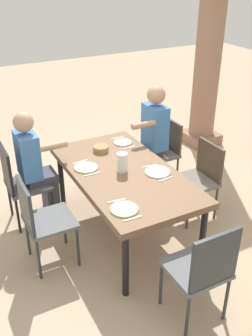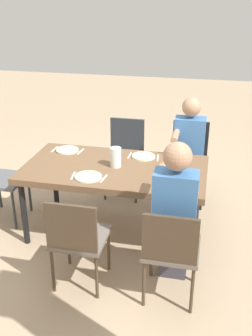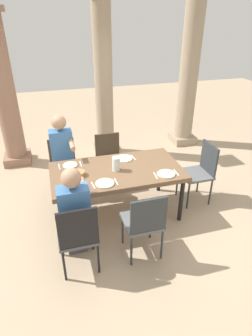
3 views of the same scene
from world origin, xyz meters
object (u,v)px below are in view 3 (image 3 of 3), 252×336
at_px(bread_basket, 79,174).
at_px(water_pitcher, 116,165).
at_px(chair_mid_north, 109,156).
at_px(chair_head_east, 201,169).
at_px(stone_column_far, 189,74).
at_px(plate_1, 105,183).
at_px(plate_2, 124,158).
at_px(stone_column_near, 5,95).
at_px(stone_column_centre, 104,82).
at_px(chair_mid_south, 145,221).
at_px(plate_0, 70,165).
at_px(dining_table, 117,174).
at_px(diner_woman_green, 63,155).
at_px(plate_3, 166,174).
at_px(chair_west_south, 78,234).
at_px(diner_man_white, 75,212).
at_px(chair_west_north, 63,162).

bearing_deg(bread_basket, water_pitcher, 0.14).
xyz_separation_m(chair_mid_north, chair_head_east, (1.23, -0.90, 0.04)).
xyz_separation_m(stone_column_far, plate_1, (-2.35, -2.48, -0.77)).
bearing_deg(stone_column_far, plate_2, -135.87).
xyz_separation_m(stone_column_near, stone_column_centre, (1.81, 0.00, 0.12)).
relative_size(chair_mid_south, stone_column_centre, 0.31).
bearing_deg(stone_column_centre, water_pitcher, -98.28).
bearing_deg(plate_0, water_pitcher, -27.55).
bearing_deg(dining_table, diner_woman_green, 133.21).
bearing_deg(diner_woman_green, plate_1, -66.96).
bearing_deg(chair_mid_south, plate_0, 120.15).
height_order(dining_table, plate_3, plate_3).
height_order(stone_column_near, plate_0, stone_column_near).
xyz_separation_m(chair_mid_south, chair_head_east, (1.23, 0.91, 0.01)).
bearing_deg(stone_column_centre, chair_west_south, -107.70).
bearing_deg(water_pitcher, chair_mid_south, -83.39).
bearing_deg(chair_west_south, chair_mid_north, 67.02).
xyz_separation_m(chair_mid_south, plate_3, (0.51, 0.60, 0.22)).
height_order(stone_column_near, plate_1, stone_column_near).
bearing_deg(chair_mid_north, plate_3, -67.11).
distance_m(chair_head_east, bread_basket, 1.86).
xyz_separation_m(chair_mid_south, stone_column_far, (2.02, 3.07, 0.99)).
bearing_deg(diner_man_white, plate_2, 49.85).
relative_size(chair_mid_north, diner_woman_green, 0.65).
bearing_deg(stone_column_centre, bread_basket, -110.94).
xyz_separation_m(dining_table, stone_column_near, (-1.50, 2.17, 0.67)).
distance_m(stone_column_far, plate_2, 2.80).
height_order(stone_column_centre, stone_column_far, stone_column_far).
xyz_separation_m(stone_column_centre, plate_0, (-0.91, -1.86, -0.72)).
bearing_deg(water_pitcher, chair_head_east, 0.47).
bearing_deg(plate_3, stone_column_near, 130.46).
xyz_separation_m(dining_table, plate_2, (0.18, 0.29, 0.07)).
height_order(diner_woman_green, plate_0, diner_woman_green).
height_order(stone_column_near, plate_2, stone_column_near).
distance_m(stone_column_centre, plate_0, 2.20).
xyz_separation_m(dining_table, chair_head_east, (1.32, 0.00, -0.14)).
bearing_deg(plate_2, plate_3, -54.55).
height_order(chair_mid_south, diner_woman_green, diner_woman_green).
bearing_deg(chair_head_east, chair_mid_south, -143.63).
distance_m(diner_woman_green, stone_column_near, 1.79).
bearing_deg(stone_column_far, diner_woman_green, -152.50).
bearing_deg(stone_column_far, plate_0, -145.60).
height_order(chair_head_east, stone_column_centre, stone_column_centre).
distance_m(stone_column_near, plate_2, 2.59).
relative_size(chair_mid_north, chair_mid_south, 0.94).
distance_m(stone_column_near, stone_column_centre, 1.81).
xyz_separation_m(chair_mid_south, diner_man_white, (-0.77, 0.18, 0.16)).
bearing_deg(chair_west_north, chair_mid_north, 0.13).
xyz_separation_m(stone_column_near, stone_column_far, (3.62, 0.00, 0.17)).
bearing_deg(diner_woman_green, stone_column_far, 27.50).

